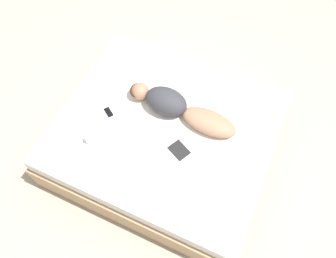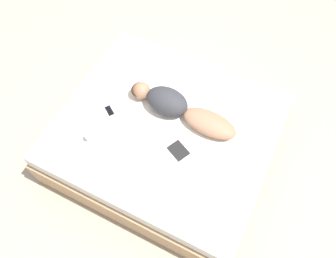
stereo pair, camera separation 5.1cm
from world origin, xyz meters
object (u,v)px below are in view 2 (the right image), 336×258
Objects in this scene: cell_phone at (110,111)px; coffee_mug at (89,137)px; open_magazine at (169,157)px; person at (178,107)px.

coffee_mug is at bearing -145.25° from cell_phone.
coffee_mug is 0.37m from cell_phone.
cell_phone is at bearing 0.27° from coffee_mug.
open_magazine is 3.24× the size of cell_phone.
person is 10.80× the size of coffee_mug.
open_magazine is at bearing -160.25° from person.
open_magazine is 4.84× the size of coffee_mug.
open_magazine is at bearing -69.46° from cell_phone.
person is at bearing 42.95° from open_magazine.
person is 0.91m from coffee_mug.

